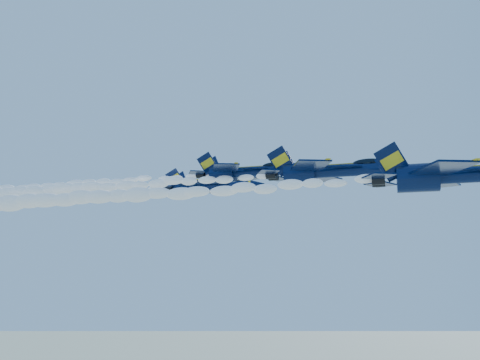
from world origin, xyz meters
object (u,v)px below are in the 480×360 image
(jet_third, at_px, (245,172))
(jet_fourth, at_px, (208,186))
(jet_lead, at_px, (458,175))
(jet_second, at_px, (329,171))

(jet_third, distance_m, jet_fourth, 18.78)
(jet_lead, relative_size, jet_second, 0.99)
(jet_third, relative_size, jet_fourth, 0.89)
(jet_third, bearing_deg, jet_second, -14.96)
(jet_third, height_order, jet_fourth, jet_fourth)
(jet_third, bearing_deg, jet_lead, -27.96)
(jet_second, bearing_deg, jet_fourth, 143.64)
(jet_fourth, bearing_deg, jet_second, -36.36)
(jet_lead, distance_m, jet_third, 31.14)
(jet_lead, xyz_separation_m, jet_second, (-14.26, 10.98, 3.36))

